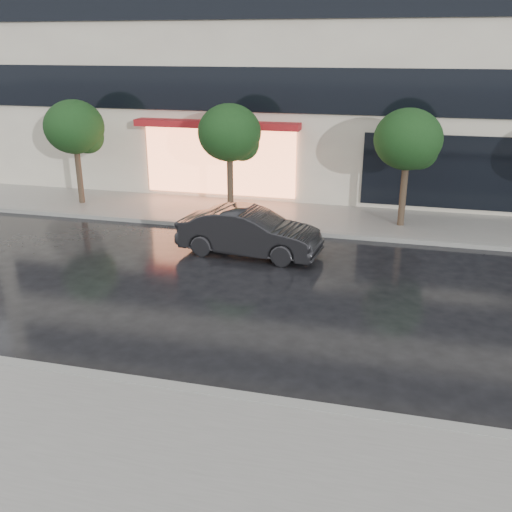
% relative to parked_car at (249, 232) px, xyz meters
% --- Properties ---
extents(ground, '(120.00, 120.00, 0.00)m').
position_rel_parked_car_xyz_m(ground, '(1.31, -6.26, -0.69)').
color(ground, black).
rests_on(ground, ground).
extents(sidewalk_near, '(60.00, 4.50, 0.12)m').
position_rel_parked_car_xyz_m(sidewalk_near, '(1.31, -9.51, -0.63)').
color(sidewalk_near, slate).
rests_on(sidewalk_near, ground).
extents(sidewalk_far, '(60.00, 3.50, 0.12)m').
position_rel_parked_car_xyz_m(sidewalk_far, '(1.31, 3.99, -0.63)').
color(sidewalk_far, slate).
rests_on(sidewalk_far, ground).
extents(curb_near, '(60.00, 0.25, 0.14)m').
position_rel_parked_car_xyz_m(curb_near, '(1.31, -7.26, -0.62)').
color(curb_near, gray).
rests_on(curb_near, ground).
extents(curb_far, '(60.00, 0.25, 0.14)m').
position_rel_parked_car_xyz_m(curb_far, '(1.31, 2.24, -0.62)').
color(curb_far, gray).
rests_on(curb_far, ground).
extents(tree_far_west, '(2.20, 2.20, 3.99)m').
position_rel_parked_car_xyz_m(tree_far_west, '(-7.63, 3.77, 2.23)').
color(tree_far_west, '#33261C').
rests_on(tree_far_west, ground).
extents(tree_mid_west, '(2.20, 2.20, 3.99)m').
position_rel_parked_car_xyz_m(tree_mid_west, '(-1.63, 3.77, 2.23)').
color(tree_mid_west, '#33261C').
rests_on(tree_mid_west, ground).
extents(tree_mid_east, '(2.20, 2.20, 3.99)m').
position_rel_parked_car_xyz_m(tree_mid_east, '(4.37, 3.77, 2.23)').
color(tree_mid_east, '#33261C').
rests_on(tree_mid_east, ground).
extents(parked_car, '(4.31, 1.86, 1.38)m').
position_rel_parked_car_xyz_m(parked_car, '(0.00, 0.00, 0.00)').
color(parked_car, black).
rests_on(parked_car, ground).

